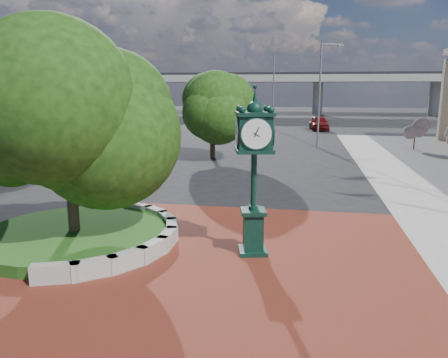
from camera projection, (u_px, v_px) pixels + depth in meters
The scene contains 12 objects.
ground at pixel (223, 251), 13.69m from camera, with size 200.00×200.00×0.00m, color black.
plaza at pixel (217, 263), 12.72m from camera, with size 12.00×12.00×0.04m, color maroon.
planter_wall at pixel (141, 238), 14.10m from camera, with size 2.96×6.77×0.54m.
grass_bed at pixel (75, 236), 14.50m from camera, with size 6.10×6.10×0.40m, color #184D16.
overpass at pixel (289, 78), 79.79m from camera, with size 90.00×12.00×7.50m.
tree_planter at pixel (67, 130), 13.77m from camera, with size 5.20×5.20×6.33m.
tree_street at pixel (212, 113), 31.04m from camera, with size 4.40×4.40×5.45m.
post_clock at pixel (254, 166), 12.91m from camera, with size 1.22×1.22×5.04m.
parked_car at pixel (319, 123), 51.69m from camera, with size 1.98×4.93×1.68m, color #570C0D.
street_lamp_near at pixel (322, 88), 35.64m from camera, with size 1.85×0.73×8.47m.
street_lamp_far at pixel (275, 87), 52.11m from camera, with size 1.94×0.33×8.62m.
shrub_far at pixel (415, 130), 35.37m from camera, with size 1.20×1.20×2.20m.
Camera 1 is at (2.29, -12.72, 5.06)m, focal length 35.00 mm.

